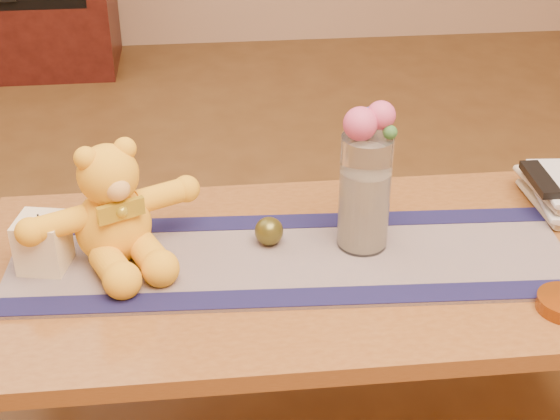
{
  "coord_description": "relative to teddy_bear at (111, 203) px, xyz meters",
  "views": [
    {
      "loc": [
        -0.2,
        -1.42,
        1.43
      ],
      "look_at": [
        -0.05,
        0.0,
        0.58
      ],
      "focal_mm": 51.69,
      "sensor_mm": 36.0,
      "label": 1
    }
  ],
  "objects": [
    {
      "name": "floor",
      "position": [
        0.4,
        -0.06,
        -0.58
      ],
      "size": [
        5.5,
        5.5,
        0.0
      ],
      "primitive_type": "plane",
      "color": "#563718",
      "rests_on": "ground"
    },
    {
      "name": "coffee_table_top",
      "position": [
        0.4,
        -0.06,
        -0.15
      ],
      "size": [
        1.4,
        0.7,
        0.04
      ],
      "primitive_type": "cube",
      "color": "brown",
      "rests_on": "floor"
    },
    {
      "name": "table_leg_bl",
      "position": [
        -0.24,
        0.23,
        -0.38
      ],
      "size": [
        0.07,
        0.07,
        0.41
      ],
      "primitive_type": "cylinder",
      "color": "brown",
      "rests_on": "floor"
    },
    {
      "name": "table_leg_br",
      "position": [
        1.04,
        0.23,
        -0.38
      ],
      "size": [
        0.07,
        0.07,
        0.41
      ],
      "primitive_type": "cylinder",
      "color": "brown",
      "rests_on": "floor"
    },
    {
      "name": "persian_runner",
      "position": [
        0.37,
        -0.05,
        -0.13
      ],
      "size": [
        1.22,
        0.41,
        0.01
      ],
      "primitive_type": "cube",
      "rotation": [
        0.0,
        0.0,
        -0.05
      ],
      "color": "#1A1F48",
      "rests_on": "coffee_table_top"
    },
    {
      "name": "runner_border_near",
      "position": [
        0.36,
        -0.2,
        -0.12
      ],
      "size": [
        1.2,
        0.12,
        0.0
      ],
      "primitive_type": "cube",
      "rotation": [
        0.0,
        0.0,
        -0.05
      ],
      "color": "#16153F",
      "rests_on": "persian_runner"
    },
    {
      "name": "runner_border_far",
      "position": [
        0.38,
        0.09,
        -0.12
      ],
      "size": [
        1.2,
        0.12,
        0.0
      ],
      "primitive_type": "cube",
      "rotation": [
        0.0,
        0.0,
        -0.05
      ],
      "color": "#16153F",
      "rests_on": "persian_runner"
    },
    {
      "name": "teddy_bear",
      "position": [
        0.0,
        0.0,
        0.0
      ],
      "size": [
        0.47,
        0.43,
        0.25
      ],
      "primitive_type": null,
      "rotation": [
        0.0,
        0.0,
        0.43
      ],
      "color": "yellow",
      "rests_on": "persian_runner"
    },
    {
      "name": "pillar_candle",
      "position": [
        -0.14,
        -0.03,
        -0.07
      ],
      "size": [
        0.11,
        0.11,
        0.11
      ],
      "primitive_type": "cube",
      "rotation": [
        0.0,
        0.0,
        -0.21
      ],
      "color": "#FBE9B9",
      "rests_on": "persian_runner"
    },
    {
      "name": "candle_wick",
      "position": [
        -0.14,
        -0.03,
        -0.01
      ],
      "size": [
        0.0,
        0.0,
        0.01
      ],
      "primitive_type": "cylinder",
      "rotation": [
        0.0,
        0.0,
        -0.21
      ],
      "color": "black",
      "rests_on": "pillar_candle"
    },
    {
      "name": "glass_vase",
      "position": [
        0.53,
        -0.02,
        0.0
      ],
      "size": [
        0.11,
        0.11,
        0.26
      ],
      "primitive_type": "cylinder",
      "color": "silver",
      "rests_on": "persian_runner"
    },
    {
      "name": "potpourri_fill",
      "position": [
        0.53,
        -0.02,
        -0.03
      ],
      "size": [
        0.09,
        0.09,
        0.18
      ],
      "primitive_type": "cylinder",
      "color": "beige",
      "rests_on": "glass_vase"
    },
    {
      "name": "rose_left",
      "position": [
        0.51,
        -0.03,
        0.17
      ],
      "size": [
        0.07,
        0.07,
        0.07
      ],
      "primitive_type": "sphere",
      "color": "#CD4874",
      "rests_on": "glass_vase"
    },
    {
      "name": "rose_right",
      "position": [
        0.56,
        -0.01,
        0.18
      ],
      "size": [
        0.06,
        0.06,
        0.06
      ],
      "primitive_type": "sphere",
      "color": "#CD4874",
      "rests_on": "glass_vase"
    },
    {
      "name": "blue_flower_back",
      "position": [
        0.54,
        0.02,
        0.16
      ],
      "size": [
        0.04,
        0.04,
        0.04
      ],
      "primitive_type": "sphere",
      "color": "#5353B4",
      "rests_on": "glass_vase"
    },
    {
      "name": "blue_flower_side",
      "position": [
        0.5,
        0.0,
        0.15
      ],
      "size": [
        0.04,
        0.04,
        0.04
      ],
      "primitive_type": "sphere",
      "color": "#5353B4",
      "rests_on": "glass_vase"
    },
    {
      "name": "leaf_sprig",
      "position": [
        0.57,
        -0.04,
        0.15
      ],
      "size": [
        0.03,
        0.03,
        0.03
      ],
      "primitive_type": "sphere",
      "color": "#33662D",
      "rests_on": "glass_vase"
    },
    {
      "name": "bronze_ball",
      "position": [
        0.33,
        0.01,
        -0.09
      ],
      "size": [
        0.08,
        0.08,
        0.06
      ],
      "primitive_type": "sphere",
      "rotation": [
        0.0,
        0.0,
        -0.36
      ],
      "color": "#504B1A",
      "rests_on": "persian_runner"
    },
    {
      "name": "book_bottom",
      "position": [
        0.97,
        0.1,
        -0.12
      ],
      "size": [
        0.17,
        0.23,
        0.02
      ],
      "primitive_type": "imported",
      "rotation": [
        0.0,
        0.0,
        0.03
      ],
      "color": "beige",
      "rests_on": "coffee_table_top"
    },
    {
      "name": "book_lower",
      "position": [
        0.98,
        0.1,
        -0.1
      ],
      "size": [
        0.19,
        0.24,
        0.02
      ],
      "primitive_type": "imported",
      "rotation": [
        0.0,
        0.0,
        -0.11
      ],
      "color": "beige",
      "rests_on": "book_bottom"
    },
    {
      "name": "book_upper",
      "position": [
        0.97,
        0.11,
        -0.09
      ],
      "size": [
        0.18,
        0.24,
        0.02
      ],
      "primitive_type": "imported",
      "rotation": [
        0.0,
        0.0,
        0.08
      ],
      "color": "beige",
      "rests_on": "book_lower"
    },
    {
      "name": "book_top",
      "position": [
        0.98,
        0.1,
        -0.07
      ],
      "size": [
        0.18,
        0.24,
        0.02
      ],
      "primitive_type": "imported",
      "rotation": [
        0.0,
        0.0,
        -0.07
      ],
      "color": "beige",
      "rests_on": "book_upper"
    },
    {
      "name": "tv_remote",
      "position": [
        0.97,
        0.09,
        -0.05
      ],
      "size": [
        0.05,
        0.16,
        0.02
      ],
      "primitive_type": "cube",
      "rotation": [
        0.0,
        0.0,
        -0.02
      ],
      "color": "black",
      "rests_on": "book_top"
    }
  ]
}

